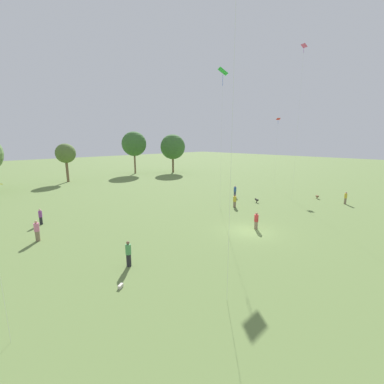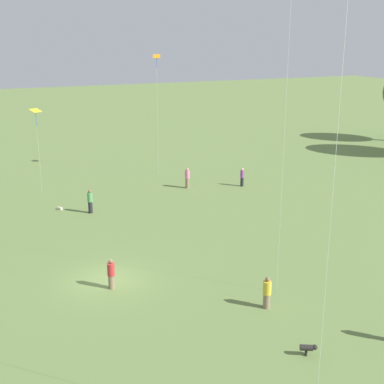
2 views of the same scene
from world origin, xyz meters
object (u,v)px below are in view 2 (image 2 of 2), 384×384
person_2 (90,201)px  person_3 (267,293)px  person_4 (187,178)px  picnic_bag_0 (60,208)px  person_7 (242,177)px  dog_0 (308,348)px  person_6 (111,274)px  kite_4 (157,64)px  kite_0 (36,113)px

person_2 → person_3: person_2 is taller
person_4 → picnic_bag_0: bearing=88.0°
person_3 → person_2: bearing=145.9°
person_7 → dog_0: 27.25m
picnic_bag_0 → person_3: bearing=17.9°
person_4 → dog_0: size_ratio=2.54×
person_4 → dog_0: (26.54, -5.87, -0.55)m
person_6 → picnic_bag_0: size_ratio=3.84×
dog_0 → person_3: bearing=-159.4°
person_3 → kite_4: kite_4 is taller
person_6 → person_3: bearing=132.3°
kite_0 → kite_4: kite_4 is taller
person_6 → kite_0: (-20.85, -0.45, 6.15)m
kite_0 → person_4: bearing=0.2°
kite_4 → person_3: bearing=-31.0°
kite_0 → picnic_bag_0: 8.97m
person_4 → picnic_bag_0: 12.01m
person_3 → picnic_bag_0: person_3 is taller
person_3 → picnic_bag_0: bearing=150.1°
person_3 → person_7: (-20.62, 10.12, 0.02)m
person_3 → person_6: 8.56m
dog_0 → picnic_bag_0: bearing=-138.0°
dog_0 → person_4: bearing=-164.0°
person_6 → kite_0: 21.75m
person_6 → dog_0: size_ratio=2.33×
person_2 → person_7: (-1.89, 14.68, -0.08)m
person_2 → kite_0: (-7.51, -2.55, 6.07)m
person_3 → person_7: same height
picnic_bag_0 → dog_0: bearing=13.5°
person_2 → person_3: (18.73, 4.55, -0.10)m
person_7 → kite_0: kite_0 is taller
dog_0 → picnic_bag_0: (-24.96, -6.01, -0.29)m
person_3 → picnic_bag_0: 21.60m
person_3 → dog_0: (4.42, -0.61, -0.46)m
person_3 → person_6: person_6 is taller
person_2 → person_3: bearing=-25.4°
kite_4 → picnic_bag_0: (7.61, -11.36, -10.67)m
person_4 → person_6: size_ratio=1.09×
person_2 → person_7: size_ratio=1.10×
picnic_bag_0 → person_7: bearing=90.3°
person_3 → dog_0: size_ratio=2.31×
picnic_bag_0 → kite_0: bearing=-175.2°
person_2 → person_4: person_4 is taller
person_3 → person_6: (-5.39, -6.65, 0.01)m
kite_4 → picnic_bag_0: bearing=-77.6°
person_6 → person_7: size_ratio=1.01×
person_4 → person_7: (1.50, 4.87, -0.07)m
person_7 → dog_0: size_ratio=2.31×
person_4 → dog_0: person_4 is taller
person_2 → person_4: 10.38m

